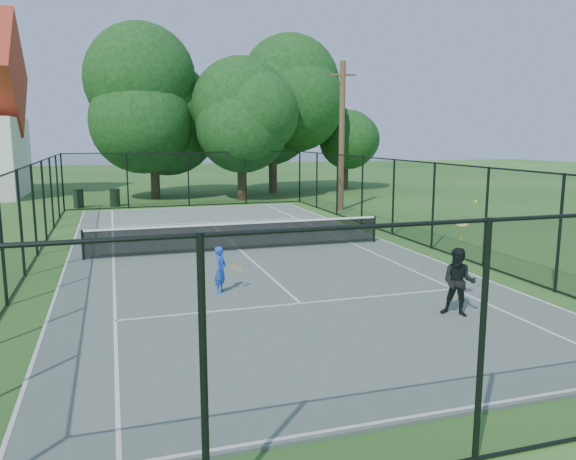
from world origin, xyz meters
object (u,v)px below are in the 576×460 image
object	(u,v)px
trash_bin_right	(115,197)
utility_pole	(342,136)
player_blue	(221,270)
player_black	(459,282)
tennis_net	(240,235)
trash_bin_left	(78,198)

from	to	relation	value
trash_bin_right	utility_pole	xyz separation A→B (m)	(11.38, -5.16, 3.38)
player_blue	player_black	xyz separation A→B (m)	(4.54, -3.29, 0.17)
tennis_net	utility_pole	bearing A→B (deg)	50.39
trash_bin_right	utility_pole	distance (m)	12.95
trash_bin_left	trash_bin_right	xyz separation A→B (m)	(1.89, 0.11, -0.03)
tennis_net	utility_pole	size ratio (longest dim) A/B	1.32
tennis_net	player_blue	size ratio (longest dim) A/B	8.69
trash_bin_right	player_blue	distance (m)	19.24
tennis_net	player_black	world-z (taller)	player_black
tennis_net	trash_bin_right	world-z (taller)	tennis_net
tennis_net	trash_bin_left	xyz separation A→B (m)	(-5.83, 14.04, -0.06)
trash_bin_right	utility_pole	world-z (taller)	utility_pole
trash_bin_left	player_black	xyz separation A→B (m)	(8.79, -22.27, 0.28)
trash_bin_left	player_blue	distance (m)	19.45
trash_bin_left	utility_pole	bearing A→B (deg)	-20.81
player_blue	trash_bin_left	bearing A→B (deg)	102.63
player_black	player_blue	bearing A→B (deg)	144.02
trash_bin_left	player_black	distance (m)	23.95
player_blue	player_black	size ratio (longest dim) A/B	0.47
tennis_net	player_blue	distance (m)	5.18
trash_bin_left	player_black	size ratio (longest dim) A/B	0.42
tennis_net	trash_bin_left	size ratio (longest dim) A/B	9.77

